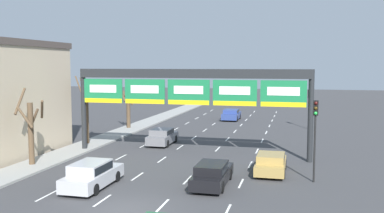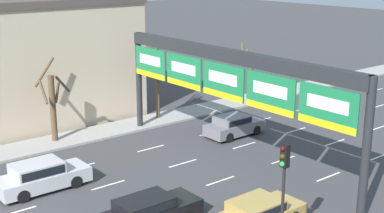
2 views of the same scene
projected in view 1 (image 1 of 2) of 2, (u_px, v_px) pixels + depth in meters
ground_plane at (124, 209)px, 20.96m from camera, size 220.00×220.00×0.00m
lane_dashes at (192, 154)px, 34.00m from camera, size 10.02×67.00×0.01m
sign_gantry at (189, 85)px, 32.82m from camera, size 18.50×0.70×6.76m
car_black at (212, 173)px, 25.05m from camera, size 1.80×4.77×1.37m
car_blue at (231, 114)px, 54.96m from camera, size 1.99×4.33×1.40m
car_silver at (92, 174)px, 24.58m from camera, size 1.89×4.73×1.54m
car_grey at (162, 136)px, 37.97m from camera, size 1.82×4.19×1.43m
car_gold at (271, 163)px, 27.89m from camera, size 1.90×4.28×1.31m
traffic_light_near_gantry at (309, 101)px, 47.02m from camera, size 0.30×0.35×4.37m
traffic_light_mid_block at (315, 124)px, 25.50m from camera, size 0.30×0.35×4.96m
tree_bare_closest at (31, 128)px, 29.67m from camera, size 2.08×2.06×5.32m
tree_bare_second at (128, 108)px, 47.12m from camera, size 1.87×1.44×4.59m
tree_bare_third at (86, 109)px, 37.56m from camera, size 1.29×1.14×5.97m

